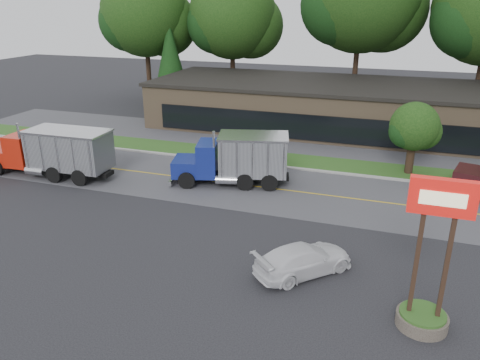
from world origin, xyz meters
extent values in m
plane|color=#323237|center=(0.00, 0.00, 0.00)|extent=(140.00, 140.00, 0.00)
cube|color=#5E5E63|center=(0.00, 9.00, 0.00)|extent=(60.00, 8.00, 0.02)
cube|color=gold|center=(0.00, 9.00, 0.00)|extent=(60.00, 0.12, 0.01)
cube|color=#9E9E99|center=(0.00, 13.20, 0.00)|extent=(60.00, 0.30, 0.12)
cube|color=#28581E|center=(0.00, 15.00, 0.00)|extent=(60.00, 3.40, 0.03)
cube|color=#5E5E63|center=(0.00, 20.00, 0.00)|extent=(60.00, 7.00, 0.02)
cube|color=#866D52|center=(2.00, 26.00, 2.00)|extent=(32.00, 12.00, 4.00)
cylinder|color=#6B6054|center=(10.50, -2.50, 0.25)|extent=(1.90, 1.90, 0.50)
cylinder|color=#28581E|center=(10.50, -2.50, 0.55)|extent=(1.70, 1.70, 0.10)
cube|color=#332116|center=(10.00, -2.50, 2.60)|extent=(0.16, 0.16, 5.00)
cube|color=#332116|center=(11.00, -2.50, 2.60)|extent=(0.16, 0.16, 5.00)
cube|color=red|center=(10.50, -2.50, 5.30)|extent=(2.20, 0.35, 1.30)
cube|color=beige|center=(10.50, -2.69, 5.30)|extent=(1.50, 0.04, 0.50)
cube|color=beige|center=(10.50, -2.31, 5.30)|extent=(1.50, 0.04, 0.50)
cylinder|color=#382619|center=(-20.00, 32.00, 2.74)|extent=(0.56, 0.56, 5.47)
sphere|color=#13340E|center=(-20.00, 32.00, 10.16)|extent=(10.01, 10.01, 10.01)
sphere|color=#13340E|center=(-18.12, 33.25, 8.91)|extent=(7.50, 7.50, 7.50)
sphere|color=black|center=(-21.56, 31.06, 9.22)|extent=(6.88, 6.88, 6.88)
cylinder|color=#382619|center=(-10.00, 34.00, 2.68)|extent=(0.56, 0.56, 5.36)
sphere|color=#13340E|center=(-10.00, 34.00, 9.96)|extent=(9.80, 9.80, 9.80)
sphere|color=#13340E|center=(-8.16, 35.23, 8.73)|extent=(7.35, 7.35, 7.35)
sphere|color=black|center=(-11.53, 33.08, 9.04)|extent=(6.74, 6.74, 6.74)
cylinder|color=#382619|center=(4.00, 34.00, 3.28)|extent=(0.56, 0.56, 6.55)
sphere|color=#13340E|center=(6.25, 35.50, 10.67)|extent=(8.99, 8.99, 8.99)
sphere|color=black|center=(2.13, 32.88, 11.05)|extent=(8.24, 8.24, 8.24)
cylinder|color=#382619|center=(16.00, 33.00, 2.92)|extent=(0.56, 0.56, 5.83)
sphere|color=black|center=(14.33, 32.00, 9.83)|extent=(7.33, 7.33, 7.33)
cylinder|color=#382619|center=(-16.00, 30.00, 0.50)|extent=(0.44, 0.44, 1.00)
cone|color=black|center=(-16.00, 30.00, 5.28)|extent=(4.22, 4.22, 8.63)
cylinder|color=#382619|center=(10.00, 15.00, 0.92)|extent=(0.56, 0.56, 1.84)
sphere|color=#13340E|center=(10.00, 15.00, 3.41)|extent=(3.36, 3.36, 3.36)
sphere|color=#13340E|center=(10.63, 15.42, 2.99)|extent=(2.52, 2.52, 2.52)
sphere|color=black|center=(9.48, 14.69, 3.09)|extent=(2.31, 2.31, 2.31)
cube|color=black|center=(-13.62, 6.50, 0.57)|extent=(9.15, 1.26, 0.28)
cube|color=red|center=(-17.58, 6.39, 1.12)|extent=(2.25, 2.36, 1.10)
cube|color=red|center=(-15.80, 6.44, 1.72)|extent=(1.65, 2.44, 2.20)
cube|color=black|center=(-16.49, 6.42, 2.12)|extent=(0.12, 2.10, 0.90)
cube|color=silver|center=(-12.03, 6.54, 2.02)|extent=(5.52, 2.65, 2.50)
cube|color=silver|center=(-12.03, 6.54, 3.32)|extent=(5.68, 2.81, 0.12)
cylinder|color=black|center=(-17.42, 7.54, 0.57)|extent=(1.11, 0.38, 1.10)
cylinder|color=black|center=(-11.67, 7.71, 0.57)|extent=(1.11, 0.38, 1.10)
cylinder|color=black|center=(-11.60, 5.41, 0.57)|extent=(1.11, 0.38, 1.10)
cube|color=black|center=(-1.09, 9.12, 0.57)|extent=(7.30, 2.77, 0.28)
cube|color=navy|center=(-4.15, 8.34, 1.12)|extent=(2.25, 2.66, 1.10)
cube|color=navy|center=(-2.77, 8.69, 1.72)|extent=(1.82, 2.64, 2.20)
cube|color=black|center=(-3.31, 8.55, 2.12)|extent=(0.58, 2.05, 0.90)
cube|color=silver|center=(0.14, 9.43, 2.02)|extent=(4.83, 3.50, 2.50)
cube|color=silver|center=(0.14, 9.43, 3.32)|extent=(5.02, 3.68, 0.12)
cylinder|color=black|center=(-4.28, 9.49, 0.57)|extent=(1.15, 0.61, 1.10)
cylinder|color=black|center=(-3.72, 7.26, 0.57)|extent=(1.15, 0.61, 1.10)
cylinder|color=black|center=(0.16, 10.62, 0.57)|extent=(1.15, 0.61, 1.10)
cylinder|color=black|center=(0.73, 8.39, 0.57)|extent=(1.15, 0.61, 1.10)
cube|color=black|center=(13.63, 12.09, 1.12)|extent=(2.44, 2.71, 1.10)
cylinder|color=black|center=(14.09, 13.16, 0.57)|extent=(1.15, 0.61, 1.10)
cylinder|color=black|center=(13.52, 10.93, 0.57)|extent=(1.15, 0.61, 1.10)
imported|color=white|center=(5.51, -0.27, 0.68)|extent=(4.59, 4.70, 1.36)
camera|label=1|loc=(8.66, -18.46, 11.53)|focal=35.00mm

